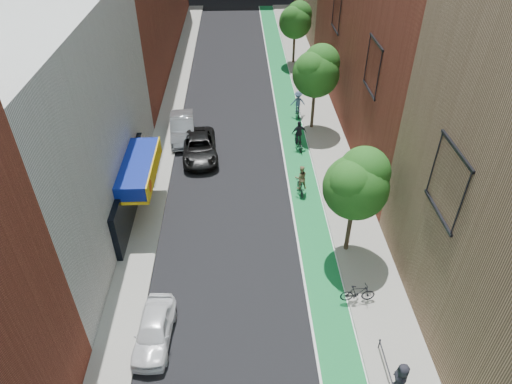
{
  "coord_description": "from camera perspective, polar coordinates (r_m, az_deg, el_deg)",
  "views": [
    {
      "loc": [
        -0.17,
        -8.28,
        18.03
      ],
      "look_at": [
        0.71,
        13.63,
        1.5
      ],
      "focal_mm": 32.0,
      "sensor_mm": 36.0,
      "label": 1
    }
  ],
  "objects": [
    {
      "name": "cyclist_lane_mid",
      "position": [
        34.25,
        5.37,
        6.69
      ],
      "size": [
        1.15,
        1.98,
        2.21
      ],
      "rotation": [
        0.0,
        0.0,
        3.31
      ],
      "color": "black",
      "rests_on": "ground"
    },
    {
      "name": "building_left_white",
      "position": [
        27.54,
        -25.4,
        7.37
      ],
      "size": [
        8.0,
        20.0,
        12.0
      ],
      "primitive_type": "cube",
      "color": "silver",
      "rests_on": "ground"
    },
    {
      "name": "tree_mid",
      "position": [
        35.35,
        7.59,
        14.87
      ],
      "size": [
        3.55,
        3.53,
        6.74
      ],
      "color": "#332619",
      "rests_on": "ground"
    },
    {
      "name": "bike_lane",
      "position": [
        38.95,
        4.16,
        9.34
      ],
      "size": [
        2.0,
        68.0,
        0.01
      ],
      "primitive_type": "cube",
      "color": "#136B2E",
      "rests_on": "ground"
    },
    {
      "name": "sidewalk_right",
      "position": [
        39.27,
        7.85,
        9.44
      ],
      "size": [
        3.0,
        68.0,
        0.15
      ],
      "primitive_type": "cube",
      "color": "gray",
      "rests_on": "ground"
    },
    {
      "name": "parked_car_black",
      "position": [
        33.44,
        -7.09,
        5.57
      ],
      "size": [
        3.0,
        5.57,
        1.49
      ],
      "primitive_type": "imported",
      "rotation": [
        0.0,
        0.0,
        0.1
      ],
      "color": "black",
      "rests_on": "ground"
    },
    {
      "name": "sidewalk_left",
      "position": [
        39.13,
        -10.74,
        9.02
      ],
      "size": [
        2.0,
        68.0,
        0.15
      ],
      "primitive_type": "cube",
      "color": "gray",
      "rests_on": "ground"
    },
    {
      "name": "cyclist_lane_near",
      "position": [
        29.51,
        5.6,
        1.27
      ],
      "size": [
        0.88,
        1.64,
        2.03
      ],
      "rotation": [
        0.0,
        0.0,
        3.25
      ],
      "color": "black",
      "rests_on": "ground"
    },
    {
      "name": "parked_bike_mid",
      "position": [
        23.35,
        12.6,
        -12.24
      ],
      "size": [
        1.74,
        0.51,
        1.04
      ],
      "primitive_type": "imported",
      "rotation": [
        0.0,
        0.0,
        1.58
      ],
      "color": "black",
      "rests_on": "sidewalk_right"
    },
    {
      "name": "tree_near",
      "position": [
        23.4,
        12.53,
        1.14
      ],
      "size": [
        3.4,
        3.36,
        6.42
      ],
      "color": "#332619",
      "rests_on": "ground"
    },
    {
      "name": "parked_car_white",
      "position": [
        21.98,
        -12.63,
        -16.5
      ],
      "size": [
        1.78,
        3.99,
        1.33
      ],
      "primitive_type": "imported",
      "rotation": [
        0.0,
        0.0,
        -0.05
      ],
      "color": "white",
      "rests_on": "ground"
    },
    {
      "name": "pedestrian",
      "position": [
        20.52,
        17.62,
        -21.48
      ],
      "size": [
        0.69,
        0.96,
        1.84
      ],
      "primitive_type": "imported",
      "rotation": [
        0.0,
        0.0,
        -1.69
      ],
      "color": "black",
      "rests_on": "sidewalk_right"
    },
    {
      "name": "cyclist_lane_far",
      "position": [
        38.76,
        5.25,
        10.82
      ],
      "size": [
        1.23,
        1.6,
        2.19
      ],
      "rotation": [
        0.0,
        0.0,
        3.2
      ],
      "color": "black",
      "rests_on": "ground"
    },
    {
      "name": "parked_car_silver",
      "position": [
        35.93,
        -9.19,
        7.91
      ],
      "size": [
        2.27,
        5.23,
        1.67
      ],
      "primitive_type": "imported",
      "rotation": [
        0.0,
        0.0,
        0.1
      ],
      "color": "gray",
      "rests_on": "ground"
    },
    {
      "name": "tree_far",
      "position": [
        48.59,
        4.99,
        20.7
      ],
      "size": [
        3.3,
        3.25,
        6.21
      ],
      "color": "#332619",
      "rests_on": "ground"
    }
  ]
}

